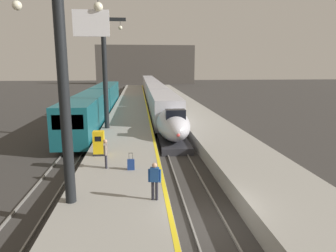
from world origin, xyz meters
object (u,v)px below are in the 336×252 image
regional_train_adjacent (99,102)px  passenger_near_edge (106,151)px  station_column_near (64,73)px  rolling_suitcase (131,164)px  highspeed_train_main (153,91)px  ticket_machine_yellow (99,144)px  passenger_mid_platform (155,178)px  station_column_mid (105,63)px

regional_train_adjacent → passenger_near_edge: bearing=-82.1°
station_column_near → rolling_suitcase: (2.43, 3.85, -5.18)m
highspeed_train_main → ticket_machine_yellow: 39.88m
station_column_near → passenger_mid_platform: station_column_near is taller
highspeed_train_main → passenger_mid_platform: 46.64m
ticket_machine_yellow → passenger_mid_platform: bearing=-65.4°
passenger_mid_platform → station_column_near: bearing=177.2°
regional_train_adjacent → station_column_mid: size_ratio=3.67×
passenger_near_edge → passenger_mid_platform: (2.54, -4.45, 0.00)m
rolling_suitcase → passenger_mid_platform: bearing=-74.5°
station_column_mid → rolling_suitcase: size_ratio=10.16×
ticket_machine_yellow → rolling_suitcase: bearing=-55.2°
regional_train_adjacent → highspeed_train_main: bearing=66.4°
highspeed_train_main → passenger_mid_platform: highspeed_train_main is taller
highspeed_train_main → rolling_suitcase: (-3.42, -42.56, -0.62)m
passenger_mid_platform → rolling_suitcase: size_ratio=1.72×
rolling_suitcase → ticket_machine_yellow: bearing=124.8°
rolling_suitcase → ticket_machine_yellow: 3.76m
station_column_near → passenger_near_edge: 6.29m
station_column_mid → ticket_machine_yellow: bearing=-87.7°
station_column_mid → highspeed_train_main: bearing=79.1°
highspeed_train_main → passenger_near_edge: 42.41m
passenger_near_edge → rolling_suitcase: size_ratio=1.72×
highspeed_train_main → rolling_suitcase: 42.70m
passenger_near_edge → station_column_near: bearing=-103.3°
regional_train_adjacent → passenger_mid_platform: 28.65m
regional_train_adjacent → ticket_machine_yellow: (2.55, -20.96, -0.34)m
regional_train_adjacent → ticket_machine_yellow: bearing=-83.1°
passenger_near_edge → rolling_suitcase: (1.42, -0.43, -0.69)m
passenger_near_edge → passenger_mid_platform: size_ratio=1.00×
station_column_near → station_column_mid: station_column_mid is taller
regional_train_adjacent → rolling_suitcase: 24.50m
station_column_near → ticket_machine_yellow: bearing=87.6°
passenger_mid_platform → highspeed_train_main: bearing=87.2°
station_column_mid → rolling_suitcase: (2.48, -11.86, -5.64)m
passenger_mid_platform → regional_train_adjacent: bearing=101.7°
highspeed_train_main → station_column_near: (-5.84, -46.41, 4.56)m
regional_train_adjacent → station_column_mid: station_column_mid is taller
station_column_near → passenger_near_edge: size_ratio=5.28×
passenger_mid_platform → rolling_suitcase: (-1.12, 4.02, -0.69)m
station_column_mid → rolling_suitcase: station_column_mid is taller
passenger_near_edge → ticket_machine_yellow: bearing=105.2°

